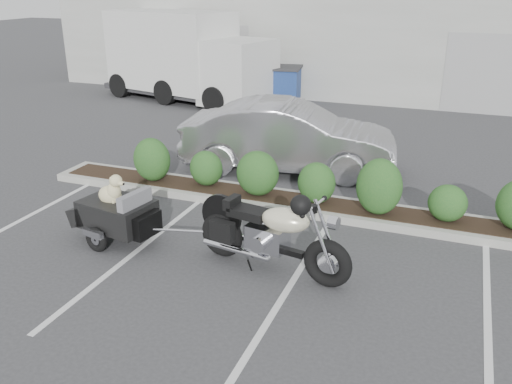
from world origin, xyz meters
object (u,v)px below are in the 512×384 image
(sedan, at_px, (289,137))
(dumpster, at_px, (272,85))
(motorcycle, at_px, (271,235))
(pet_trailer, at_px, (117,213))
(delivery_truck, at_px, (187,59))

(sedan, height_order, dumpster, sedan)
(motorcycle, xyz_separation_m, dumpster, (-3.99, 11.32, 0.08))
(motorcycle, distance_m, pet_trailer, 2.79)
(motorcycle, height_order, pet_trailer, motorcycle)
(motorcycle, distance_m, sedan, 4.74)
(pet_trailer, distance_m, delivery_truck, 11.65)
(pet_trailer, relative_size, sedan, 0.43)
(motorcycle, xyz_separation_m, sedan, (-1.20, 4.58, 0.21))
(dumpster, relative_size, delivery_truck, 0.31)
(dumpster, bearing_deg, motorcycle, -79.85)
(pet_trailer, height_order, sedan, sedan)
(sedan, distance_m, dumpster, 7.30)
(sedan, bearing_deg, delivery_truck, 35.18)
(sedan, bearing_deg, pet_trailer, 152.62)
(dumpster, bearing_deg, sedan, -76.76)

